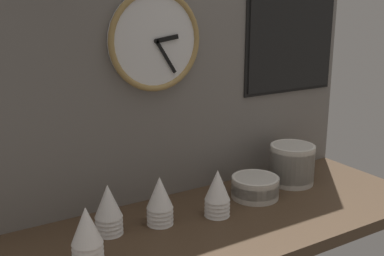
{
  "coord_description": "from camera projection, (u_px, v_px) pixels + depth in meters",
  "views": [
    {
      "loc": [
        -0.76,
        -1.16,
        0.69
      ],
      "look_at": [
        -0.02,
        0.04,
        0.3
      ],
      "focal_mm": 45.0,
      "sensor_mm": 36.0,
      "label": 1
    }
  ],
  "objects": [
    {
      "name": "ground_plane",
      "position": [
        204.0,
        228.0,
        1.52
      ],
      "size": [
        1.6,
        0.56,
        0.04
      ],
      "primitive_type": "cube",
      "color": "#4C3826"
    },
    {
      "name": "cup_stack_center_right",
      "position": [
        217.0,
        193.0,
        1.54
      ],
      "size": [
        0.08,
        0.08,
        0.16
      ],
      "color": "white",
      "rests_on": "ground_plane"
    },
    {
      "name": "cup_stack_center_left",
      "position": [
        108.0,
        209.0,
        1.42
      ],
      "size": [
        0.08,
        0.08,
        0.16
      ],
      "color": "white",
      "rests_on": "ground_plane"
    },
    {
      "name": "cup_stack_left",
      "position": [
        87.0,
        237.0,
        1.24
      ],
      "size": [
        0.08,
        0.08,
        0.17
      ],
      "color": "white",
      "rests_on": "ground_plane"
    },
    {
      "name": "bowl_stack_right",
      "position": [
        255.0,
        186.0,
        1.69
      ],
      "size": [
        0.17,
        0.17,
        0.08
      ],
      "color": "beige",
      "rests_on": "ground_plane"
    },
    {
      "name": "cup_stack_center",
      "position": [
        160.0,
        200.0,
        1.49
      ],
      "size": [
        0.08,
        0.08,
        0.16
      ],
      "color": "white",
      "rests_on": "ground_plane"
    },
    {
      "name": "bowl_stack_far_right",
      "position": [
        292.0,
        163.0,
        1.82
      ],
      "size": [
        0.17,
        0.17,
        0.15
      ],
      "color": "beige",
      "rests_on": "ground_plane"
    },
    {
      "name": "wall_clock",
      "position": [
        155.0,
        41.0,
        1.54
      ],
      "size": [
        0.33,
        0.03,
        0.33
      ],
      "color": "white"
    },
    {
      "name": "menu_board",
      "position": [
        292.0,
        26.0,
        1.84
      ],
      "size": [
        0.44,
        0.01,
        0.51
      ],
      "color": "black"
    },
    {
      "name": "wall_tiled_back",
      "position": [
        162.0,
        47.0,
        1.59
      ],
      "size": [
        1.6,
        0.03,
        1.05
      ],
      "color": "slate",
      "rests_on": "ground_plane"
    }
  ]
}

